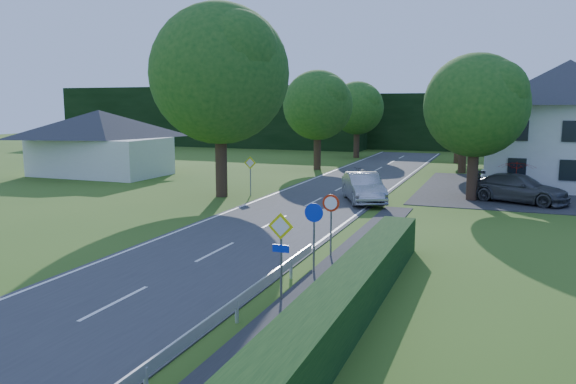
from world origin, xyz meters
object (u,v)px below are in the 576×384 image
at_px(parasol, 516,177).
at_px(streetlight, 469,124).
at_px(parked_car_silver_a, 512,175).
at_px(moving_car, 364,188).
at_px(parked_car_grey, 519,188).
at_px(motorcycle, 361,173).

bearing_deg(parasol, streetlight, -152.50).
bearing_deg(streetlight, parked_car_silver_a, 65.62).
distance_m(streetlight, parasol, 4.75).
height_order(moving_car, parked_car_grey, moving_car).
distance_m(motorcycle, parked_car_silver_a, 10.65).
distance_m(motorcycle, parasol, 11.18).
height_order(moving_car, parked_car_silver_a, moving_car).
relative_size(parked_car_silver_a, parasol, 1.74).
bearing_deg(streetlight, parasol, 27.50).
bearing_deg(parked_car_grey, streetlight, 79.20).
distance_m(moving_car, parked_car_silver_a, 13.75).
distance_m(moving_car, motorcycle, 9.91).
height_order(parked_car_silver_a, parked_car_grey, parked_car_grey).
distance_m(streetlight, moving_car, 8.19).
distance_m(streetlight, parked_car_grey, 5.06).
distance_m(streetlight, parked_car_silver_a, 7.64).
bearing_deg(parasol, parked_car_grey, -89.00).
xyz_separation_m(moving_car, motorcycle, (-2.44, 9.59, -0.37)).
bearing_deg(moving_car, parked_car_silver_a, 29.60).
bearing_deg(streetlight, motorcycle, 149.84).
relative_size(streetlight, moving_car, 1.56).
bearing_deg(parked_car_silver_a, parked_car_grey, -159.43).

